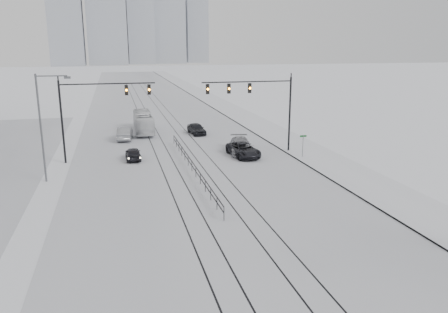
# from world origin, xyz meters

# --- Properties ---
(road) EXTENTS (22.00, 260.00, 0.02)m
(road) POSITION_xyz_m (0.00, 60.00, 0.01)
(road) COLOR silver
(road) RESTS_ON ground
(sidewalk_east) EXTENTS (5.00, 260.00, 0.16)m
(sidewalk_east) POSITION_xyz_m (13.50, 60.00, 0.08)
(sidewalk_east) COLOR silver
(sidewalk_east) RESTS_ON ground
(curb) EXTENTS (0.10, 260.00, 0.12)m
(curb) POSITION_xyz_m (11.05, 60.00, 0.06)
(curb) COLOR gray
(curb) RESTS_ON ground
(tram_rails) EXTENTS (5.30, 180.00, 0.01)m
(tram_rails) POSITION_xyz_m (-0.00, 40.00, 0.02)
(tram_rails) COLOR black
(tram_rails) RESTS_ON ground
(skyline) EXTENTS (96.00, 48.00, 72.00)m
(skyline) POSITION_xyz_m (5.02, 273.63, 30.65)
(skyline) COLOR #9BA1AA
(skyline) RESTS_ON ground
(traffic_mast_ne) EXTENTS (9.60, 0.37, 8.00)m
(traffic_mast_ne) POSITION_xyz_m (8.15, 34.99, 5.76)
(traffic_mast_ne) COLOR black
(traffic_mast_ne) RESTS_ON ground
(traffic_mast_nw) EXTENTS (9.10, 0.37, 8.00)m
(traffic_mast_nw) POSITION_xyz_m (-8.52, 36.00, 5.57)
(traffic_mast_nw) COLOR black
(traffic_mast_nw) RESTS_ON ground
(street_light_west) EXTENTS (2.73, 0.25, 9.00)m
(street_light_west) POSITION_xyz_m (-12.20, 30.00, 5.21)
(street_light_west) COLOR #595B60
(street_light_west) RESTS_ON ground
(median_fence) EXTENTS (0.06, 24.00, 1.00)m
(median_fence) POSITION_xyz_m (0.00, 30.00, 0.53)
(median_fence) COLOR black
(median_fence) RESTS_ON ground
(street_sign) EXTENTS (0.70, 0.06, 2.40)m
(street_sign) POSITION_xyz_m (11.80, 32.00, 1.61)
(street_sign) COLOR #595B60
(street_sign) RESTS_ON ground
(sedan_sb_inner) EXTENTS (1.52, 3.68, 1.25)m
(sedan_sb_inner) POSITION_xyz_m (-4.99, 35.54, 0.62)
(sedan_sb_inner) COLOR black
(sedan_sb_inner) RESTS_ON ground
(sedan_sb_outer) EXTENTS (2.10, 4.79, 1.53)m
(sedan_sb_outer) POSITION_xyz_m (-5.50, 45.64, 0.77)
(sedan_sb_outer) COLOR #93959A
(sedan_sb_outer) RESTS_ON ground
(sedan_nb_front) EXTENTS (2.87, 5.31, 1.42)m
(sedan_nb_front) POSITION_xyz_m (6.13, 34.08, 0.71)
(sedan_nb_front) COLOR black
(sedan_nb_front) RESTS_ON ground
(sedan_nb_right) EXTENTS (3.23, 5.72, 1.56)m
(sedan_nb_right) POSITION_xyz_m (6.31, 35.72, 0.78)
(sedan_nb_right) COLOR gray
(sedan_nb_right) RESTS_ON ground
(sedan_nb_far) EXTENTS (2.15, 4.33, 1.42)m
(sedan_nb_far) POSITION_xyz_m (3.62, 46.86, 0.71)
(sedan_nb_far) COLOR black
(sedan_nb_far) RESTS_ON ground
(box_truck) EXTENTS (2.34, 9.58, 2.66)m
(box_truck) POSITION_xyz_m (-2.94, 49.93, 1.33)
(box_truck) COLOR silver
(box_truck) RESTS_ON ground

